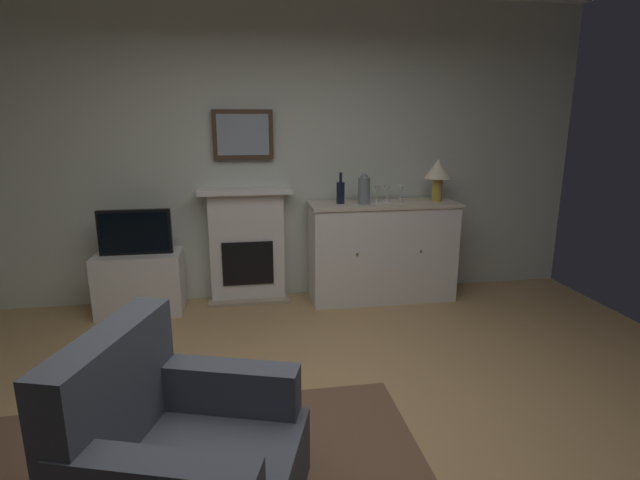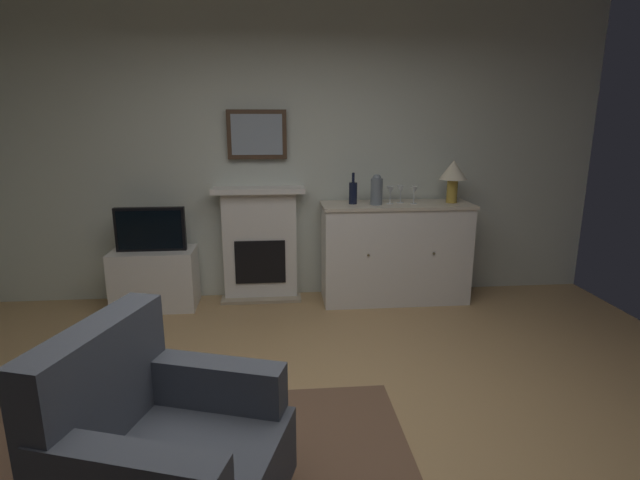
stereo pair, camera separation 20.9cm
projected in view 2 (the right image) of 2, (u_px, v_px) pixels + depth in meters
The scene contains 14 objects.
ground_plane at pixel (314, 457), 2.62m from camera, with size 6.00×4.99×0.10m, color tan.
wall_rear at pixel (293, 153), 4.66m from camera, with size 6.00×0.06×2.81m, color silver.
fireplace_unit at pixel (260, 244), 4.71m from camera, with size 0.87×0.30×1.10m.
framed_picture at pixel (257, 135), 4.50m from camera, with size 0.55×0.04×0.45m.
sideboard_cabinet at pixel (395, 252), 4.67m from camera, with size 1.41×0.49×0.95m.
table_lamp at pixel (453, 173), 4.53m from camera, with size 0.26×0.26×0.40m.
wine_bottle at pixel (353, 192), 4.51m from camera, with size 0.08×0.08×0.29m.
wine_glass_left at pixel (390, 191), 4.51m from camera, with size 0.07×0.07×0.16m.
wine_glass_center at pixel (401, 190), 4.56m from camera, with size 0.07×0.07×0.16m.
wine_glass_right at pixel (414, 191), 4.51m from camera, with size 0.07×0.07×0.16m.
vase_decorative at pixel (377, 190), 4.45m from camera, with size 0.11×0.11×0.28m.
tv_cabinet at pixel (155, 279), 4.53m from camera, with size 0.75×0.42×0.55m.
tv_set at pixel (150, 229), 4.39m from camera, with size 0.62×0.07×0.40m.
armchair at pixel (163, 452), 2.01m from camera, with size 1.00×0.97×0.92m.
Camera 2 is at (-0.17, -2.26, 1.72)m, focal length 27.32 mm.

